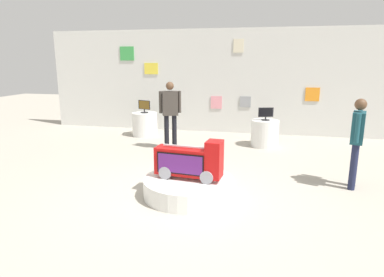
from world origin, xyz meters
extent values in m
plane|color=#A8A091|center=(0.00, 0.00, 0.00)|extent=(30.00, 30.00, 0.00)
cube|color=silver|center=(0.00, 5.37, 1.60)|extent=(11.65, 0.10, 3.20)
cube|color=orange|center=(2.62, 5.31, 1.27)|extent=(0.40, 0.02, 0.40)
cube|color=pink|center=(-0.24, 5.31, 0.95)|extent=(0.35, 0.02, 0.39)
cube|color=green|center=(-3.19, 5.31, 2.47)|extent=(0.47, 0.02, 0.44)
cube|color=yellow|center=(-2.38, 5.31, 1.99)|extent=(0.45, 0.02, 0.35)
cube|color=beige|center=(0.40, 5.31, 2.68)|extent=(0.31, 0.02, 0.40)
cube|color=gray|center=(0.66, 5.31, 1.00)|extent=(0.33, 0.02, 0.33)
cylinder|color=silver|center=(0.07, 0.06, 0.15)|extent=(1.54, 1.54, 0.31)
cylinder|color=gray|center=(-0.29, 0.10, 0.42)|extent=(0.26, 0.40, 0.22)
cylinder|color=gray|center=(0.43, 0.02, 0.42)|extent=(0.26, 0.40, 0.22)
cube|color=#B70F0F|center=(0.07, 0.06, 0.60)|extent=(1.16, 0.44, 0.46)
cube|color=#B70F0F|center=(0.51, 0.01, 0.91)|extent=(0.28, 0.35, 0.16)
cube|color=black|center=(-0.04, -0.10, 0.60)|extent=(0.80, 0.10, 0.35)
cube|color=#561E6B|center=(-0.04, -0.10, 0.60)|extent=(0.77, 0.10, 0.31)
cube|color=#B2B2B7|center=(0.07, 0.06, 0.86)|extent=(0.90, 0.12, 0.02)
cylinder|color=silver|center=(-2.28, 4.31, 0.35)|extent=(0.76, 0.76, 0.71)
cylinder|color=black|center=(-2.28, 4.31, 0.72)|extent=(0.23, 0.23, 0.02)
cylinder|color=black|center=(-2.28, 4.31, 0.77)|extent=(0.04, 0.04, 0.09)
cube|color=black|center=(-2.28, 4.31, 0.95)|extent=(0.41, 0.17, 0.27)
cube|color=brown|center=(-2.28, 4.29, 0.95)|extent=(0.37, 0.14, 0.24)
cylinder|color=silver|center=(1.30, 3.78, 0.35)|extent=(0.73, 0.73, 0.71)
cylinder|color=black|center=(1.30, 3.78, 0.72)|extent=(0.22, 0.22, 0.02)
cylinder|color=black|center=(1.30, 3.78, 0.76)|extent=(0.04, 0.04, 0.07)
cube|color=black|center=(1.30, 3.78, 0.92)|extent=(0.39, 0.15, 0.25)
cube|color=black|center=(1.29, 3.76, 0.92)|extent=(0.35, 0.12, 0.22)
cylinder|color=black|center=(-0.97, 2.95, 0.45)|extent=(0.12, 0.12, 0.90)
cylinder|color=black|center=(-1.16, 2.88, 0.45)|extent=(0.12, 0.12, 0.90)
cube|color=#38332D|center=(-1.07, 2.91, 1.20)|extent=(0.43, 0.33, 0.61)
sphere|color=brown|center=(-1.07, 2.91, 1.64)|extent=(0.20, 0.20, 0.20)
cylinder|color=#38332D|center=(-0.84, 3.00, 1.23)|extent=(0.08, 0.08, 0.55)
cylinder|color=#38332D|center=(-1.29, 2.82, 1.23)|extent=(0.08, 0.08, 0.55)
cylinder|color=#1E233F|center=(2.85, 0.95, 0.42)|extent=(0.12, 0.12, 0.84)
cylinder|color=#1E233F|center=(2.91, 1.14, 0.42)|extent=(0.12, 0.12, 0.84)
cube|color=#194751|center=(2.88, 1.05, 1.11)|extent=(0.30, 0.42, 0.55)
sphere|color=brown|center=(2.88, 1.05, 1.52)|extent=(0.20, 0.20, 0.20)
cylinder|color=#194751|center=(2.81, 0.82, 1.14)|extent=(0.08, 0.08, 0.50)
cylinder|color=#194751|center=(2.95, 1.28, 1.14)|extent=(0.08, 0.08, 0.50)
camera|label=1|loc=(1.28, -5.17, 2.26)|focal=31.35mm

